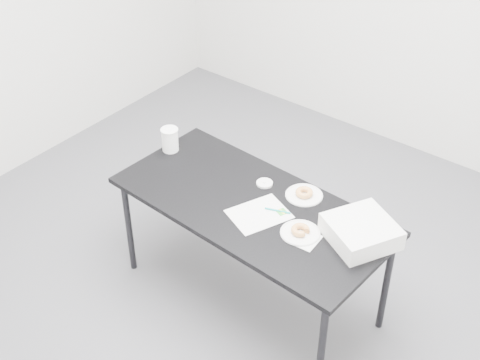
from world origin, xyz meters
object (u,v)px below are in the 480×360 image
Objects in this scene: plate_near at (300,233)px; bakery_box at (361,231)px; table at (252,212)px; plate_far at (304,195)px; pen at (278,211)px; scorecard at (259,214)px; donut_near at (300,230)px; coffee_cup at (170,140)px; donut_far at (304,192)px.

bakery_box is at bearing 29.84° from plate_near.
plate_near is 0.30m from bakery_box.
plate_far is (0.18, 0.23, 0.05)m from table.
pen is 0.44× the size of bakery_box.
scorecard is at bearing -178.98° from plate_near.
scorecard is (0.08, -0.04, 0.05)m from table.
plate_far is at bearing 120.09° from donut_near.
scorecard is at bearing -11.62° from coffee_cup.
pen is at bearing 159.23° from plate_near.
donut_far is 0.31× the size of bakery_box.
donut_near is 0.31m from plate_far.
pen is 0.20m from donut_far.
donut_far reaches higher than plate_near.
scorecard is 3.12× the size of donut_far.
bakery_box is at bearing -0.28° from coffee_cup.
bakery_box is (1.28, -0.01, -0.02)m from coffee_cup.
plate_far is at bearing 60.46° from pen.
pen is 1.44× the size of donut_near.
bakery_box is at bearing -16.60° from plate_far.
bakery_box is (0.45, 0.08, 0.04)m from pen.
table is at bearing -127.54° from plate_far.
coffee_cup reaches higher than plate_far.
plate_near is at bearing -3.57° from table.
donut_near reaches higher than scorecard.
table is 0.61m from bakery_box.
coffee_cup is (-1.03, 0.15, 0.07)m from plate_near.
scorecard is 0.10m from pen.
pen is at bearing -99.25° from donut_far.
donut_near reaches higher than plate_near.
table is 0.71m from coffee_cup.
plate_far is at bearing 120.09° from plate_near.
plate_near is 2.13× the size of donut_near.
plate_near is at bearing 0.00° from donut_near.
plate_far is at bearing -168.67° from bakery_box.
bakery_box reaches higher than plate_near.
table is 0.35m from donut_near.
coffee_cup reaches higher than donut_far.
pen is 0.20m from plate_far.
bakery_box is (0.59, 0.11, 0.10)m from table.
pen is 1.45× the size of donut_far.
plate_near is 1.04m from coffee_cup.
bakery_box is (0.42, -0.12, 0.05)m from plate_far.
donut_near is at bearing 0.00° from plate_near.
table is at bearing 174.30° from scorecard.
donut_near reaches higher than donut_far.
plate_near is at bearing -41.06° from pen.
donut_far is at bearing -168.67° from bakery_box.
plate_near is (0.34, -0.04, 0.06)m from table.
scorecard is 1.46× the size of plate_near.
scorecard is at bearing -150.31° from pen.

